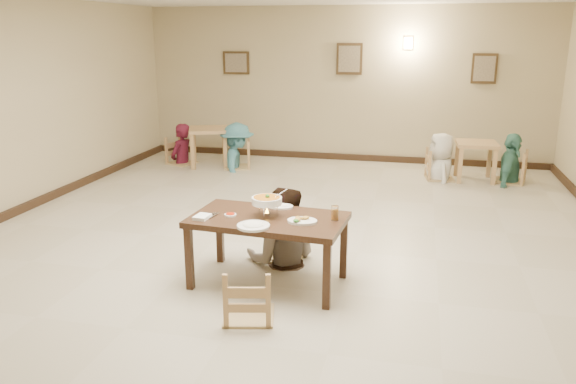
% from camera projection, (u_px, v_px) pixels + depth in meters
% --- Properties ---
extents(floor, '(10.00, 10.00, 0.00)m').
position_uv_depth(floor, '(284.00, 246.00, 6.76)').
color(floor, '#BCB39D').
rests_on(floor, ground).
extents(wall_back, '(10.00, 0.00, 10.00)m').
position_uv_depth(wall_back, '(344.00, 85.00, 11.03)').
color(wall_back, tan).
rests_on(wall_back, floor).
extents(baseboard_back, '(8.00, 0.06, 0.12)m').
position_uv_depth(baseboard_back, '(342.00, 157.00, 11.40)').
color(baseboard_back, black).
rests_on(baseboard_back, floor).
extents(baseboard_left, '(0.06, 10.00, 0.12)m').
position_uv_depth(baseboard_left, '(1.00, 218.00, 7.62)').
color(baseboard_left, black).
rests_on(baseboard_left, floor).
extents(picture_a, '(0.55, 0.04, 0.45)m').
position_uv_depth(picture_a, '(236.00, 63.00, 11.37)').
color(picture_a, '#392917').
rests_on(picture_a, wall_back).
extents(picture_b, '(0.50, 0.04, 0.60)m').
position_uv_depth(picture_b, '(349.00, 59.00, 10.84)').
color(picture_b, '#392917').
rests_on(picture_b, wall_back).
extents(picture_c, '(0.45, 0.04, 0.55)m').
position_uv_depth(picture_c, '(484.00, 69.00, 10.33)').
color(picture_c, '#392917').
rests_on(picture_c, wall_back).
extents(wall_sconce, '(0.16, 0.05, 0.22)m').
position_uv_depth(wall_sconce, '(408.00, 43.00, 10.52)').
color(wall_sconce, '#FFD88C').
rests_on(wall_sconce, wall_back).
extents(main_table, '(1.58, 0.97, 0.71)m').
position_uv_depth(main_table, '(268.00, 225.00, 5.60)').
color(main_table, '#392214').
rests_on(main_table, floor).
extents(chair_far, '(0.45, 0.45, 0.97)m').
position_uv_depth(chair_far, '(283.00, 217.00, 6.31)').
color(chair_far, tan).
rests_on(chair_far, floor).
extents(chair_near, '(0.44, 0.44, 0.95)m').
position_uv_depth(chair_near, '(248.00, 269.00, 4.95)').
color(chair_near, tan).
rests_on(chair_near, floor).
extents(main_diner, '(0.92, 0.76, 1.72)m').
position_uv_depth(main_diner, '(282.00, 187.00, 6.10)').
color(main_diner, gray).
rests_on(main_diner, floor).
extents(curry_warmer, '(0.34, 0.30, 0.27)m').
position_uv_depth(curry_warmer, '(267.00, 201.00, 5.56)').
color(curry_warmer, silver).
rests_on(curry_warmer, main_table).
extents(rice_plate_far, '(0.27, 0.27, 0.06)m').
position_uv_depth(rice_plate_far, '(280.00, 206.00, 5.88)').
color(rice_plate_far, white).
rests_on(rice_plate_far, main_table).
extents(rice_plate_near, '(0.31, 0.31, 0.07)m').
position_uv_depth(rice_plate_near, '(253.00, 226.00, 5.28)').
color(rice_plate_near, white).
rests_on(rice_plate_near, main_table).
extents(fried_plate, '(0.29, 0.29, 0.06)m').
position_uv_depth(fried_plate, '(302.00, 220.00, 5.41)').
color(fried_plate, white).
rests_on(fried_plate, main_table).
extents(chili_dish, '(0.12, 0.12, 0.02)m').
position_uv_depth(chili_dish, '(230.00, 215.00, 5.61)').
color(chili_dish, white).
rests_on(chili_dish, main_table).
extents(napkin_cutlery, '(0.19, 0.28, 0.03)m').
position_uv_depth(napkin_cutlery, '(203.00, 217.00, 5.53)').
color(napkin_cutlery, white).
rests_on(napkin_cutlery, main_table).
extents(drink_glass, '(0.07, 0.07, 0.14)m').
position_uv_depth(drink_glass, '(335.00, 213.00, 5.47)').
color(drink_glass, white).
rests_on(drink_glass, main_table).
extents(bg_table_left, '(0.95, 0.95, 0.73)m').
position_uv_depth(bg_table_left, '(209.00, 135.00, 10.76)').
color(bg_table_left, tan).
rests_on(bg_table_left, floor).
extents(bg_table_right, '(0.70, 0.70, 0.68)m').
position_uv_depth(bg_table_right, '(476.00, 150.00, 9.67)').
color(bg_table_right, tan).
rests_on(bg_table_right, floor).
extents(bg_chair_ll, '(0.47, 0.47, 1.00)m').
position_uv_depth(bg_chair_ll, '(181.00, 139.00, 10.92)').
color(bg_chair_ll, tan).
rests_on(bg_chair_ll, floor).
extents(bg_chair_lr, '(0.48, 0.48, 1.02)m').
position_uv_depth(bg_chair_lr, '(237.00, 142.00, 10.60)').
color(bg_chair_lr, tan).
rests_on(bg_chair_lr, floor).
extents(bg_chair_rl, '(0.47, 0.47, 1.00)m').
position_uv_depth(bg_chair_rl, '(441.00, 151.00, 9.76)').
color(bg_chair_rl, tan).
rests_on(bg_chair_rl, floor).
extents(bg_chair_rr, '(0.49, 0.49, 1.05)m').
position_uv_depth(bg_chair_rr, '(512.00, 152.00, 9.55)').
color(bg_chair_rr, tan).
rests_on(bg_chair_rr, floor).
extents(bg_diner_a, '(0.49, 0.65, 1.59)m').
position_uv_depth(bg_diner_a, '(180.00, 124.00, 10.84)').
color(bg_diner_a, '#4F1124').
rests_on(bg_diner_a, floor).
extents(bg_diner_b, '(0.91, 1.24, 1.72)m').
position_uv_depth(bg_diner_b, '(236.00, 123.00, 10.50)').
color(bg_diner_b, teal).
rests_on(bg_diner_b, floor).
extents(bg_diner_c, '(0.69, 0.90, 1.63)m').
position_uv_depth(bg_diner_c, '(443.00, 133.00, 9.67)').
color(bg_diner_c, silver).
rests_on(bg_diner_c, floor).
extents(bg_diner_d, '(0.69, 1.07, 1.70)m').
position_uv_depth(bg_diner_d, '(514.00, 133.00, 9.46)').
color(bg_diner_d, teal).
rests_on(bg_diner_d, floor).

